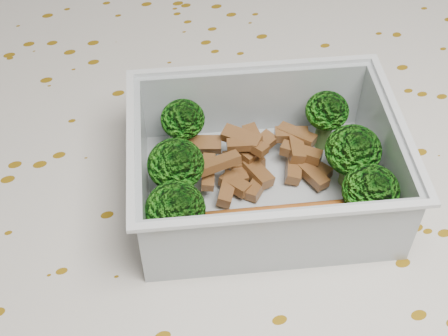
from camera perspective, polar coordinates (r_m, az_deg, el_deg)
name	(u,v)px	position (r m, az deg, el deg)	size (l,w,h in m)	color
dining_table	(235,271)	(0.49, 1.05, -9.37)	(1.40, 0.90, 0.75)	brown
tablecloth	(236,232)	(0.45, 1.13, -5.89)	(1.46, 0.96, 0.19)	beige
lunch_container	(265,173)	(0.41, 3.74, -0.50)	(0.20, 0.17, 0.06)	silver
broccoli_florets	(265,164)	(0.39, 3.72, 0.41)	(0.16, 0.13, 0.05)	#608C3F
meat_pile	(260,158)	(0.42, 3.33, 0.90)	(0.09, 0.07, 0.03)	brown
sausage	(279,222)	(0.39, 5.09, -4.98)	(0.15, 0.05, 0.02)	#B1571F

